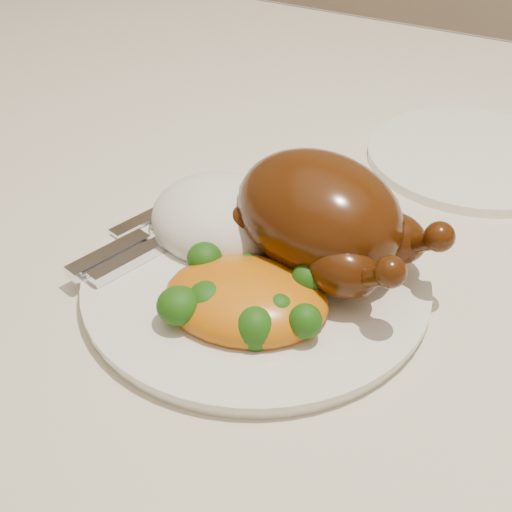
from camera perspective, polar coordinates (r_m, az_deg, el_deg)
The scene contains 8 objects.
dining_table at distance 0.78m, azimuth 0.60°, elevation -0.40°, with size 1.60×0.90×0.76m.
tablecloth at distance 0.74m, azimuth 0.64°, elevation 4.14°, with size 1.73×1.03×0.18m.
dinner_plate at distance 0.58m, azimuth -0.00°, elevation -2.05°, with size 0.28×0.28×0.01m, color white.
side_plate at distance 0.79m, azimuth 16.95°, elevation 7.60°, with size 0.22×0.22×0.01m, color white.
roast_chicken at distance 0.57m, azimuth 5.33°, elevation 3.22°, with size 0.20×0.15×0.09m.
rice_mound at distance 0.62m, azimuth -2.84°, elevation 2.96°, with size 0.15×0.14×0.07m.
mac_and_cheese at distance 0.53m, azimuth -0.60°, elevation -3.57°, with size 0.15×0.12×0.05m.
cutlery at distance 0.61m, azimuth -9.34°, elevation 1.23°, with size 0.06×0.18×0.01m.
Camera 1 is at (0.28, -0.55, 1.14)m, focal length 50.00 mm.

